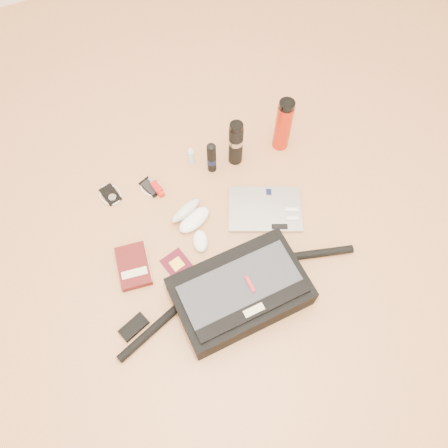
{
  "coord_description": "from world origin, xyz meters",
  "views": [
    {
      "loc": [
        -0.32,
        -0.69,
        1.73
      ],
      "look_at": [
        0.02,
        0.1,
        0.06
      ],
      "focal_mm": 35.0,
      "sensor_mm": 36.0,
      "label": 1
    }
  ],
  "objects_px": {
    "messenger_bag": "(240,292)",
    "thermos_red": "(283,125)",
    "book": "(134,266)",
    "thermos_black": "(236,143)",
    "laptop": "(265,209)"
  },
  "relations": [
    {
      "from": "laptop",
      "to": "thermos_red",
      "type": "relative_size",
      "value": 1.33
    },
    {
      "from": "messenger_bag",
      "to": "thermos_black",
      "type": "distance_m",
      "value": 0.69
    },
    {
      "from": "messenger_bag",
      "to": "thermos_red",
      "type": "relative_size",
      "value": 3.64
    },
    {
      "from": "laptop",
      "to": "thermos_black",
      "type": "height_order",
      "value": "thermos_black"
    },
    {
      "from": "messenger_bag",
      "to": "laptop",
      "type": "relative_size",
      "value": 2.73
    },
    {
      "from": "messenger_bag",
      "to": "thermos_black",
      "type": "bearing_deg",
      "value": 64.77
    },
    {
      "from": "messenger_bag",
      "to": "thermos_black",
      "type": "xyz_separation_m",
      "value": [
        0.26,
        0.64,
        0.06
      ]
    },
    {
      "from": "messenger_bag",
      "to": "laptop",
      "type": "bearing_deg",
      "value": 47.11
    },
    {
      "from": "book",
      "to": "thermos_black",
      "type": "height_order",
      "value": "thermos_black"
    },
    {
      "from": "messenger_bag",
      "to": "thermos_red",
      "type": "height_order",
      "value": "thermos_red"
    },
    {
      "from": "messenger_bag",
      "to": "book",
      "type": "relative_size",
      "value": 5.11
    },
    {
      "from": "messenger_bag",
      "to": "book",
      "type": "height_order",
      "value": "messenger_bag"
    },
    {
      "from": "laptop",
      "to": "thermos_red",
      "type": "xyz_separation_m",
      "value": [
        0.23,
        0.31,
        0.13
      ]
    },
    {
      "from": "messenger_bag",
      "to": "laptop",
      "type": "height_order",
      "value": "messenger_bag"
    },
    {
      "from": "thermos_red",
      "to": "book",
      "type": "bearing_deg",
      "value": -158.49
    }
  ]
}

